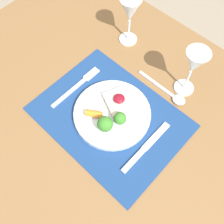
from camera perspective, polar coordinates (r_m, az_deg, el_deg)
name	(u,v)px	position (r m, az deg, el deg)	size (l,w,h in m)	color
ground_plane	(111,175)	(1.53, -0.24, -13.59)	(8.00, 8.00, 0.00)	gray
dining_table	(110,129)	(0.92, -0.39, -3.69)	(1.33, 0.99, 0.73)	brown
placemat	(110,117)	(0.84, -0.43, -1.12)	(0.46, 0.34, 0.00)	navy
dinner_plate	(112,113)	(0.82, 0.05, -0.22)	(0.25, 0.25, 0.07)	silver
fork	(79,84)	(0.90, -7.17, 5.98)	(0.02, 0.21, 0.01)	silver
knife	(143,150)	(0.79, 6.79, -8.26)	(0.02, 0.21, 0.01)	silver
spoon	(171,95)	(0.89, 12.82, 3.68)	(0.19, 0.04, 0.01)	silver
wine_glass_near	(194,64)	(0.82, 17.40, 9.87)	(0.07, 0.07, 0.18)	white
wine_glass_far	(130,12)	(0.94, 3.96, 20.82)	(0.07, 0.07, 0.18)	white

